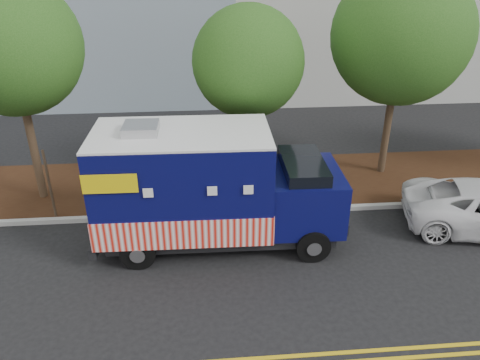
{
  "coord_description": "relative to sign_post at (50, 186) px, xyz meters",
  "views": [
    {
      "loc": [
        0.19,
        -11.43,
        7.78
      ],
      "look_at": [
        1.22,
        0.6,
        1.65
      ],
      "focal_mm": 35.0,
      "sensor_mm": 36.0,
      "label": 1
    }
  ],
  "objects": [
    {
      "name": "sign_post",
      "position": [
        0.0,
        0.0,
        0.0
      ],
      "size": [
        0.06,
        0.06,
        2.4
      ],
      "primitive_type": "cube",
      "color": "#473828",
      "rests_on": "ground"
    },
    {
      "name": "food_truck",
      "position": [
        4.71,
        -1.51,
        0.45
      ],
      "size": [
        6.96,
        2.75,
        3.64
      ],
      "rotation": [
        0.0,
        0.0,
        -0.02
      ],
      "color": "black",
      "rests_on": "ground"
    },
    {
      "name": "tree_c",
      "position": [
        11.29,
        2.31,
        3.87
      ],
      "size": [
        4.59,
        4.59,
        7.38
      ],
      "color": "#38281C",
      "rests_on": "ground"
    },
    {
      "name": "tree_a",
      "position": [
        -0.75,
        1.39,
        3.89
      ],
      "size": [
        4.07,
        4.07,
        7.14
      ],
      "color": "#38281C",
      "rests_on": "ground"
    },
    {
      "name": "tree_b",
      "position": [
        6.2,
        1.8,
        3.22
      ],
      "size": [
        3.56,
        3.56,
        6.21
      ],
      "color": "#38281C",
      "rests_on": "ground"
    },
    {
      "name": "ground",
      "position": [
        4.48,
        -1.55,
        -1.2
      ],
      "size": [
        120.0,
        120.0,
        0.0
      ],
      "primitive_type": "plane",
      "color": "black",
      "rests_on": "ground"
    },
    {
      "name": "mulch_strip",
      "position": [
        4.48,
        1.95,
        -1.12
      ],
      "size": [
        120.0,
        4.0,
        0.15
      ],
      "primitive_type": "cube",
      "color": "black",
      "rests_on": "ground"
    },
    {
      "name": "curb",
      "position": [
        4.48,
        -0.15,
        -1.12
      ],
      "size": [
        120.0,
        0.18,
        0.15
      ],
      "primitive_type": "cube",
      "color": "#9E9E99",
      "rests_on": "ground"
    }
  ]
}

